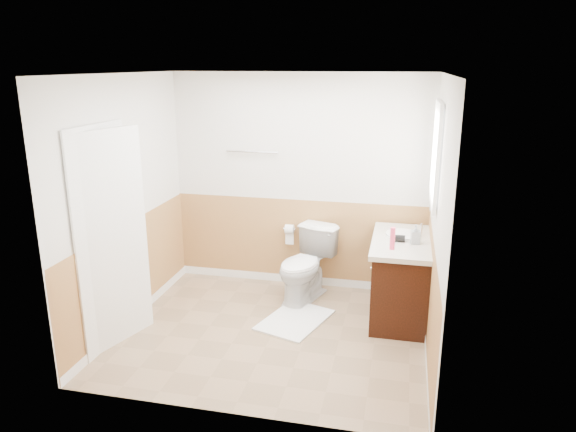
% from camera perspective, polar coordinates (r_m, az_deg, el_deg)
% --- Properties ---
extents(floor, '(3.00, 3.00, 0.00)m').
position_cam_1_polar(floor, '(5.42, -1.64, -12.42)').
color(floor, '#8C7051').
rests_on(floor, ground).
extents(ceiling, '(3.00, 3.00, 0.00)m').
position_cam_1_polar(ceiling, '(4.77, -1.89, 15.02)').
color(ceiling, white).
rests_on(ceiling, floor).
extents(wall_back, '(3.00, 0.00, 3.00)m').
position_cam_1_polar(wall_back, '(6.18, 1.22, 3.59)').
color(wall_back, silver).
rests_on(wall_back, floor).
extents(wall_front, '(3.00, 0.00, 3.00)m').
position_cam_1_polar(wall_front, '(3.77, -6.65, -4.84)').
color(wall_front, silver).
rests_on(wall_front, floor).
extents(wall_left, '(0.00, 3.00, 3.00)m').
position_cam_1_polar(wall_left, '(5.51, -17.08, 1.30)').
color(wall_left, silver).
rests_on(wall_left, floor).
extents(wall_right, '(0.00, 3.00, 3.00)m').
position_cam_1_polar(wall_right, '(4.82, 15.81, -0.67)').
color(wall_right, silver).
rests_on(wall_right, floor).
extents(wainscot_back, '(3.00, 0.00, 3.00)m').
position_cam_1_polar(wainscot_back, '(6.37, 1.15, -3.03)').
color(wainscot_back, '#AF8446').
rests_on(wainscot_back, floor).
extents(wainscot_front, '(3.00, 0.00, 3.00)m').
position_cam_1_polar(wainscot_front, '(4.10, -6.25, -14.61)').
color(wainscot_front, '#AF8446').
rests_on(wainscot_front, floor).
extents(wainscot_left, '(0.00, 2.60, 2.60)m').
position_cam_1_polar(wainscot_left, '(5.73, -16.36, -5.98)').
color(wainscot_left, '#AF8446').
rests_on(wainscot_left, floor).
extents(wainscot_right, '(0.00, 2.60, 2.60)m').
position_cam_1_polar(wainscot_right, '(5.08, 15.02, -8.79)').
color(wainscot_right, '#AF8446').
rests_on(wainscot_right, floor).
extents(toilet, '(0.68, 0.90, 0.82)m').
position_cam_1_polar(toilet, '(5.98, 1.87, -5.30)').
color(toilet, white).
rests_on(toilet, floor).
extents(bath_mat, '(0.77, 0.93, 0.02)m').
position_cam_1_polar(bath_mat, '(5.64, 0.75, -11.09)').
color(bath_mat, white).
rests_on(bath_mat, floor).
extents(vanity_cabinet, '(0.55, 1.10, 0.80)m').
position_cam_1_polar(vanity_cabinet, '(5.72, 11.96, -6.77)').
color(vanity_cabinet, black).
rests_on(vanity_cabinet, floor).
extents(vanity_knob_left, '(0.03, 0.03, 0.03)m').
position_cam_1_polar(vanity_knob_left, '(5.58, 8.94, -5.55)').
color(vanity_knob_left, silver).
rests_on(vanity_knob_left, vanity_cabinet).
extents(vanity_knob_right, '(0.03, 0.03, 0.03)m').
position_cam_1_polar(vanity_knob_right, '(5.76, 9.08, -4.83)').
color(vanity_knob_right, silver).
rests_on(vanity_knob_right, vanity_cabinet).
extents(countertop, '(0.60, 1.15, 0.05)m').
position_cam_1_polar(countertop, '(5.57, 12.11, -2.73)').
color(countertop, beige).
rests_on(countertop, vanity_cabinet).
extents(sink_basin, '(0.36, 0.36, 0.02)m').
position_cam_1_polar(sink_basin, '(5.70, 12.26, -1.93)').
color(sink_basin, white).
rests_on(sink_basin, countertop).
extents(faucet, '(0.02, 0.02, 0.14)m').
position_cam_1_polar(faucet, '(5.69, 14.10, -1.46)').
color(faucet, silver).
rests_on(faucet, countertop).
extents(lotion_bottle, '(0.05, 0.05, 0.22)m').
position_cam_1_polar(lotion_bottle, '(5.23, 11.16, -2.38)').
color(lotion_bottle, '#EF3E64').
rests_on(lotion_bottle, countertop).
extents(soap_dispenser, '(0.10, 0.10, 0.19)m').
position_cam_1_polar(soap_dispenser, '(5.45, 13.54, -1.91)').
color(soap_dispenser, '#8F99A2').
rests_on(soap_dispenser, countertop).
extents(hair_dryer_body, '(0.14, 0.07, 0.07)m').
position_cam_1_polar(hair_dryer_body, '(5.48, 11.72, -2.35)').
color(hair_dryer_body, black).
rests_on(hair_dryer_body, countertop).
extents(hair_dryer_handle, '(0.03, 0.03, 0.07)m').
position_cam_1_polar(hair_dryer_handle, '(5.48, 11.38, -2.68)').
color(hair_dryer_handle, black).
rests_on(hair_dryer_handle, countertop).
extents(mirror_panel, '(0.02, 0.35, 0.90)m').
position_cam_1_polar(mirror_panel, '(5.82, 15.29, 5.24)').
color(mirror_panel, silver).
rests_on(mirror_panel, wall_right).
extents(window_frame, '(0.04, 0.80, 1.00)m').
position_cam_1_polar(window_frame, '(5.28, 15.60, 6.37)').
color(window_frame, white).
rests_on(window_frame, wall_right).
extents(window_glass, '(0.01, 0.70, 0.90)m').
position_cam_1_polar(window_glass, '(5.28, 15.77, 6.35)').
color(window_glass, white).
rests_on(window_glass, wall_right).
extents(door, '(0.29, 0.78, 2.04)m').
position_cam_1_polar(door, '(5.15, -18.32, -2.49)').
color(door, white).
rests_on(door, wall_left).
extents(door_frame, '(0.02, 0.92, 2.10)m').
position_cam_1_polar(door_frame, '(5.18, -19.05, -2.32)').
color(door_frame, white).
rests_on(door_frame, wall_left).
extents(door_knob, '(0.06, 0.06, 0.06)m').
position_cam_1_polar(door_knob, '(5.41, -15.95, -2.18)').
color(door_knob, silver).
rests_on(door_knob, door).
extents(towel_bar, '(0.62, 0.02, 0.02)m').
position_cam_1_polar(towel_bar, '(6.19, -3.89, 6.88)').
color(towel_bar, silver).
rests_on(towel_bar, wall_back).
extents(tp_holder_bar, '(0.14, 0.02, 0.02)m').
position_cam_1_polar(tp_holder_bar, '(6.27, 0.16, -1.42)').
color(tp_holder_bar, silver).
rests_on(tp_holder_bar, wall_back).
extents(tp_roll, '(0.10, 0.11, 0.11)m').
position_cam_1_polar(tp_roll, '(6.27, 0.16, -1.42)').
color(tp_roll, white).
rests_on(tp_roll, tp_holder_bar).
extents(tp_sheet, '(0.10, 0.01, 0.16)m').
position_cam_1_polar(tp_sheet, '(6.31, 0.16, -2.37)').
color(tp_sheet, white).
rests_on(tp_sheet, tp_roll).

